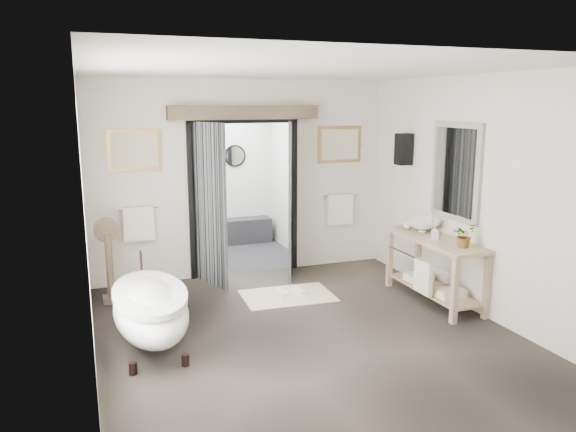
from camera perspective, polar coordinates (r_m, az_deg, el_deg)
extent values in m
plane|color=#4B4338|center=(6.45, 1.89, -11.96)|extent=(5.00, 5.00, 0.00)
cube|color=beige|center=(3.89, 16.11, -5.71)|extent=(4.50, 0.02, 2.90)
cube|color=beige|center=(5.59, -19.90, -0.75)|extent=(0.02, 5.00, 2.90)
cube|color=beige|center=(7.17, 18.87, 1.91)|extent=(0.02, 5.00, 2.90)
cube|color=beige|center=(8.09, -15.00, 3.17)|extent=(1.45, 0.02, 2.90)
cube|color=beige|center=(8.89, 4.99, 4.25)|extent=(1.45, 0.02, 2.90)
cube|color=beige|center=(8.28, -4.66, 11.70)|extent=(1.60, 0.02, 0.60)
cube|color=silver|center=(5.93, 2.08, 14.70)|extent=(4.50, 5.00, 0.02)
cube|color=silver|center=(5.03, -19.16, -3.20)|extent=(0.02, 2.20, 2.70)
cube|color=gray|center=(7.47, 16.72, 4.34)|extent=(0.05, 0.95, 1.25)
cube|color=silver|center=(7.45, 16.54, 4.34)|extent=(0.01, 0.80, 1.10)
cube|color=black|center=(8.30, 11.67, 6.66)|extent=(0.20, 0.20, 0.45)
sphere|color=#FFCC8C|center=(8.30, 11.67, 6.66)|extent=(0.10, 0.10, 0.10)
cube|color=#28282B|center=(9.60, -6.03, -4.03)|extent=(2.20, 2.00, 0.01)
cube|color=silver|center=(9.25, -6.36, 11.03)|extent=(2.20, 2.00, 0.02)
cube|color=white|center=(10.31, -7.56, 4.08)|extent=(2.20, 0.02, 2.50)
cube|color=white|center=(9.14, -12.89, 2.94)|extent=(0.02, 2.00, 2.50)
cube|color=white|center=(9.67, 0.15, 3.69)|extent=(0.02, 2.00, 2.50)
cube|color=#28282B|center=(10.32, -7.18, -1.69)|extent=(2.00, 0.35, 0.45)
cylinder|color=silver|center=(10.16, -9.78, 5.89)|extent=(0.40, 0.03, 0.40)
cylinder|color=silver|center=(10.34, -5.40, 6.10)|extent=(0.40, 0.03, 0.40)
cube|color=black|center=(8.23, -9.86, 1.42)|extent=(0.07, 0.10, 2.30)
cube|color=black|center=(8.65, 0.61, 2.09)|extent=(0.07, 0.10, 2.30)
cube|color=black|center=(8.29, -4.62, 9.63)|extent=(1.67, 0.10, 0.07)
cube|color=black|center=(7.93, -7.98, 1.10)|extent=(0.32, 0.76, 2.30)
cube|color=black|center=(8.26, 0.17, 1.63)|extent=(0.32, 0.76, 2.30)
cube|color=brown|center=(8.19, -4.45, 10.45)|extent=(2.20, 0.20, 0.20)
cube|color=#AB8243|center=(8.01, -15.34, 6.47)|extent=(0.72, 0.03, 0.57)
cube|color=beige|center=(8.00, -15.33, 6.46)|extent=(0.62, 0.01, 0.47)
cube|color=#AB8243|center=(8.84, 5.25, 7.27)|extent=(0.72, 0.03, 0.57)
cube|color=beige|center=(8.82, 5.29, 7.26)|extent=(0.62, 0.01, 0.47)
cylinder|color=silver|center=(8.08, -15.01, 0.79)|extent=(0.60, 0.02, 0.02)
cube|color=white|center=(8.10, -14.92, -0.77)|extent=(0.42, 0.08, 0.48)
cylinder|color=silver|center=(8.90, 5.26, 2.10)|extent=(0.60, 0.02, 0.02)
cube|color=white|center=(8.92, 5.29, 0.69)|extent=(0.42, 0.08, 0.48)
cylinder|color=black|center=(5.78, -15.47, -14.69)|extent=(0.08, 0.08, 0.12)
cylinder|color=black|center=(5.83, -10.37, -14.20)|extent=(0.08, 0.08, 0.12)
cylinder|color=black|center=(6.89, -16.39, -10.34)|extent=(0.08, 0.08, 0.12)
cylinder|color=black|center=(6.93, -12.16, -9.98)|extent=(0.08, 0.08, 0.12)
ellipsoid|color=white|center=(6.22, -13.80, -9.31)|extent=(0.77, 1.72, 0.55)
cylinder|color=black|center=(6.87, -14.71, -4.43)|extent=(0.03, 0.03, 0.22)
cube|color=tan|center=(6.88, 16.59, -7.15)|extent=(0.07, 0.07, 0.85)
cube|color=tan|center=(7.16, 19.56, -6.61)|extent=(0.07, 0.07, 0.85)
cube|color=tan|center=(8.05, 10.30, -4.11)|extent=(0.07, 0.07, 0.85)
cube|color=tan|center=(8.29, 13.04, -3.77)|extent=(0.07, 0.07, 0.85)
cube|color=tan|center=(7.47, 14.80, -2.37)|extent=(0.55, 1.60, 0.05)
cube|color=tan|center=(7.66, 14.54, -7.21)|extent=(0.45, 1.50, 0.03)
cylinder|color=silver|center=(7.38, 12.99, -4.26)|extent=(0.02, 1.40, 0.02)
cube|color=white|center=(7.32, 13.56, -6.06)|extent=(0.06, 0.34, 0.42)
cube|color=white|center=(7.37, 16.12, -7.51)|extent=(0.35, 0.25, 0.10)
cube|color=white|center=(7.91, 13.12, -6.03)|extent=(0.35, 0.25, 0.10)
cube|color=brown|center=(7.76, -17.48, -8.06)|extent=(0.22, 0.22, 0.08)
cylinder|color=brown|center=(7.63, -17.68, -4.84)|extent=(0.09, 0.09, 0.84)
cylinder|color=silver|center=(7.53, -17.91, -1.33)|extent=(0.30, 0.02, 0.30)
cylinder|color=brown|center=(7.52, -17.91, -1.35)|extent=(0.34, 0.01, 0.34)
cube|color=beige|center=(7.63, -0.04, -8.10)|extent=(1.24, 0.86, 0.01)
cube|color=silver|center=(7.64, -0.63, -7.81)|extent=(0.14, 0.27, 0.05)
cube|color=silver|center=(7.72, 1.05, -7.60)|extent=(0.14, 0.27, 0.05)
imported|color=white|center=(7.77, 13.48, -0.95)|extent=(0.66, 0.66, 0.17)
imported|color=gray|center=(7.07, 17.45, -1.87)|extent=(0.32, 0.30, 0.30)
imported|color=gray|center=(7.39, 14.70, -1.61)|extent=(0.11, 0.11, 0.18)
imported|color=gray|center=(7.91, 12.10, -0.68)|extent=(0.14, 0.14, 0.16)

